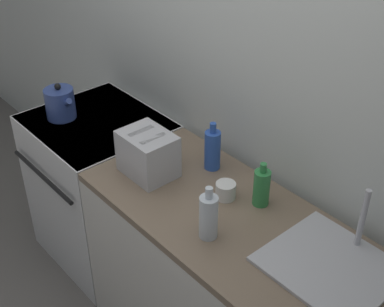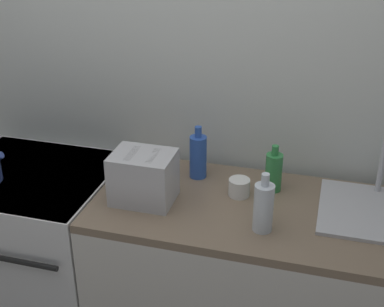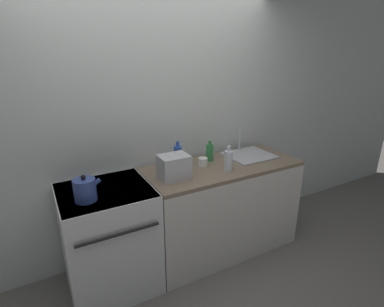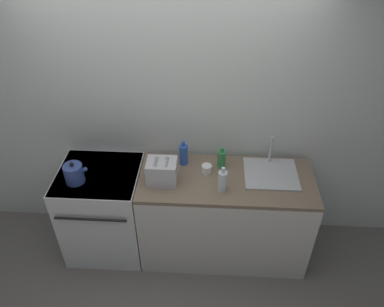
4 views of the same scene
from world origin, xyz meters
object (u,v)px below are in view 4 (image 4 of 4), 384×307
object	(u,v)px
kettle	(74,174)
bottle_clear	(222,181)
toaster	(162,172)
bottle_blue	(184,154)
bottle_green	(222,159)
cup_white	(207,169)
stove	(105,210)

from	to	relation	value
kettle	bottle_clear	size ratio (longest dim) A/B	0.85
toaster	bottle_blue	bearing A→B (deg)	57.55
kettle	bottle_clear	distance (m)	1.26
kettle	bottle_clear	xyz separation A→B (m)	(1.26, -0.04, 0.01)
bottle_green	cup_white	xyz separation A→B (m)	(-0.13, -0.09, -0.05)
bottle_clear	bottle_blue	distance (m)	0.49
kettle	bottle_blue	xyz separation A→B (m)	(0.91, 0.30, 0.02)
bottle_clear	bottle_blue	size ratio (longest dim) A/B	0.99
bottle_green	toaster	bearing A→B (deg)	-155.65
toaster	cup_white	size ratio (longest dim) A/B	2.79
cup_white	bottle_blue	bearing A→B (deg)	151.56
kettle	cup_white	world-z (taller)	kettle
kettle	toaster	distance (m)	0.75
kettle	bottle_green	world-z (taller)	bottle_green
kettle	bottle_blue	distance (m)	0.96
toaster	bottle_clear	xyz separation A→B (m)	(0.51, -0.08, -0.01)
stove	bottle_green	distance (m)	1.23
toaster	bottle_clear	bearing A→B (deg)	-9.41
stove	kettle	size ratio (longest dim) A/B	4.53
bottle_blue	toaster	bearing A→B (deg)	-122.45
bottle_green	cup_white	size ratio (longest dim) A/B	2.33
stove	bottle_green	xyz separation A→B (m)	(1.09, 0.16, 0.55)
kettle	cup_white	xyz separation A→B (m)	(1.12, 0.19, -0.05)
bottle_blue	kettle	bearing A→B (deg)	-161.73
cup_white	kettle	bearing A→B (deg)	-170.60
stove	bottle_green	bearing A→B (deg)	8.22
stove	bottle_clear	size ratio (longest dim) A/B	3.87
bottle_blue	cup_white	world-z (taller)	bottle_blue
cup_white	toaster	bearing A→B (deg)	-159.19
bottle_blue	cup_white	distance (m)	0.25
kettle	cup_white	size ratio (longest dim) A/B	2.29
bottle_clear	kettle	bearing A→B (deg)	178.11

